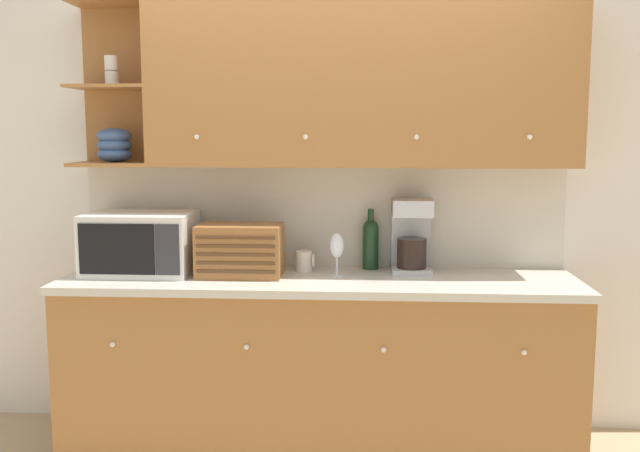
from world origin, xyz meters
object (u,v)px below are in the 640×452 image
object	(u,v)px
microwave	(141,243)
mug	(304,261)
wine_glass	(337,247)
wine_bottle	(371,242)
bread_box	(240,250)
coffee_maker	(412,235)

from	to	relation	value
microwave	mug	bearing A→B (deg)	7.32
wine_glass	wine_bottle	size ratio (longest dim) A/B	0.68
bread_box	wine_bottle	world-z (taller)	wine_bottle
wine_glass	wine_bottle	world-z (taller)	wine_bottle
bread_box	wine_glass	size ratio (longest dim) A/B	1.92
wine_glass	bread_box	bearing A→B (deg)	-176.27
bread_box	wine_bottle	bearing A→B (deg)	19.40
microwave	wine_glass	bearing A→B (deg)	-0.44
microwave	wine_bottle	distance (m)	1.22
mug	wine_glass	size ratio (longest dim) A/B	0.48
bread_box	mug	xyz separation A→B (m)	(0.32, 0.15, -0.08)
bread_box	mug	size ratio (longest dim) A/B	3.98
wine_bottle	coffee_maker	distance (m)	0.23
microwave	wine_bottle	bearing A→B (deg)	9.26
microwave	mug	distance (m)	0.87
microwave	wine_glass	size ratio (longest dim) A/B	2.45
microwave	bread_box	bearing A→B (deg)	-4.32
mug	wine_glass	xyz separation A→B (m)	(0.18, -0.12, 0.10)
wine_bottle	coffee_maker	bearing A→B (deg)	-18.29
wine_glass	wine_bottle	xyz separation A→B (m)	(0.17, 0.20, -0.00)
bread_box	mug	world-z (taller)	bread_box
wine_glass	coffee_maker	size ratio (longest dim) A/B	0.57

